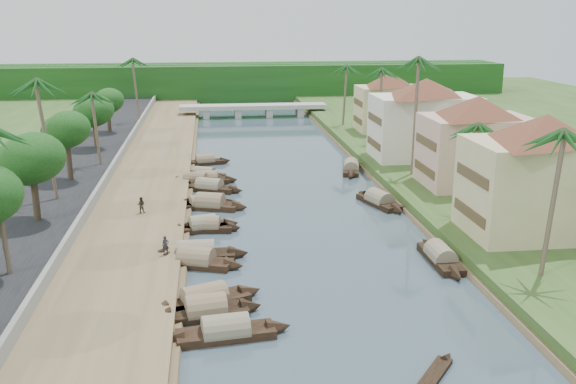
{
  "coord_description": "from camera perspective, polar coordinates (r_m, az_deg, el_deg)",
  "views": [
    {
      "loc": [
        -8.36,
        -50.96,
        19.31
      ],
      "look_at": [
        -0.8,
        10.58,
        2.0
      ],
      "focal_mm": 40.0,
      "sensor_mm": 36.0,
      "label": 1
    }
  ],
  "objects": [
    {
      "name": "palm_3",
      "position": [
        93.31,
        8.3,
        10.56
      ],
      "size": [
        3.2,
        3.2,
        11.98
      ],
      "color": "brown",
      "rests_on": "ground"
    },
    {
      "name": "sampan_13",
      "position": [
        85.57,
        -7.37,
        2.71
      ],
      "size": [
        7.16,
        2.8,
        1.96
      ],
      "rotation": [
        0.0,
        0.0,
        0.2
      ],
      "color": "black",
      "rests_on": "ground"
    },
    {
      "name": "right_bank",
      "position": [
        78.32,
        13.67,
        1.33
      ],
      "size": [
        16.0,
        180.0,
        1.2
      ],
      "primitive_type": "cube",
      "color": "#2D481D",
      "rests_on": "ground"
    },
    {
      "name": "sampan_10",
      "position": [
        75.57,
        -8.23,
        0.96
      ],
      "size": [
        7.64,
        4.08,
        2.1
      ],
      "rotation": [
        0.0,
        0.0,
        -0.35
      ],
      "color": "black",
      "rests_on": "ground"
    },
    {
      "name": "palm_5",
      "position": [
        66.21,
        -20.89,
        8.95
      ],
      "size": [
        3.2,
        3.2,
        13.25
      ],
      "color": "brown",
      "rests_on": "ground"
    },
    {
      "name": "left_bank",
      "position": [
        73.83,
        -12.7,
        0.37
      ],
      "size": [
        10.0,
        180.0,
        0.8
      ],
      "primitive_type": "cube",
      "color": "brown",
      "rests_on": "ground"
    },
    {
      "name": "palm_2",
      "position": [
        74.59,
        11.49,
        11.24
      ],
      "size": [
        3.2,
        3.2,
        14.76
      ],
      "color": "brown",
      "rests_on": "ground"
    },
    {
      "name": "palm_0",
      "position": [
        47.18,
        22.89,
        4.59
      ],
      "size": [
        3.2,
        3.2,
        11.9
      ],
      "color": "brown",
      "rests_on": "ground"
    },
    {
      "name": "sampan_1",
      "position": [
        43.21,
        -7.3,
        -10.46
      ],
      "size": [
        7.94,
        3.05,
        2.3
      ],
      "rotation": [
        0.0,
        0.0,
        0.17
      ],
      "color": "black",
      "rests_on": "ground"
    },
    {
      "name": "building_distant",
      "position": [
        103.81,
        9.0,
        7.98
      ],
      "size": [
        12.62,
        12.62,
        9.2
      ],
      "color": "beige",
      "rests_on": "right_bank"
    },
    {
      "name": "sampan_6",
      "position": [
        59.54,
        -7.59,
        -3.05
      ],
      "size": [
        7.28,
        3.45,
        2.14
      ],
      "rotation": [
        0.0,
        0.0,
        0.27
      ],
      "color": "black",
      "rests_on": "ground"
    },
    {
      "name": "canoe_0",
      "position": [
        37.16,
        12.61,
        -15.95
      ],
      "size": [
        4.81,
        5.74,
        0.88
      ],
      "rotation": [
        0.0,
        0.0,
        0.9
      ],
      "color": "black",
      "rests_on": "ground"
    },
    {
      "name": "person_far",
      "position": [
        63.07,
        -12.93,
        -1.12
      ],
      "size": [
        0.81,
        0.66,
        1.58
      ],
      "primitive_type": "imported",
      "rotation": [
        0.0,
        0.0,
        3.06
      ],
      "color": "#373426",
      "rests_on": "left_bank"
    },
    {
      "name": "building_near",
      "position": [
        57.55,
        21.6,
        1.51
      ],
      "size": [
        14.85,
        14.85,
        10.2
      ],
      "color": "beige",
      "rests_on": "right_bank"
    },
    {
      "name": "sampan_0",
      "position": [
        40.51,
        -5.55,
        -12.28
      ],
      "size": [
        8.63,
        2.7,
        2.23
      ],
      "rotation": [
        0.0,
        0.0,
        0.12
      ],
      "color": "black",
      "rests_on": "ground"
    },
    {
      "name": "retaining_wall",
      "position": [
        74.15,
        -15.97,
        0.97
      ],
      "size": [
        0.4,
        180.0,
        1.1
      ],
      "primitive_type": "cube",
      "color": "gray",
      "rests_on": "left_bank"
    },
    {
      "name": "sampan_7",
      "position": [
        66.57,
        -7.68,
        -1.04
      ],
      "size": [
        7.23,
        3.6,
        1.94
      ],
      "rotation": [
        0.0,
        0.0,
        0.32
      ],
      "color": "black",
      "rests_on": "ground"
    },
    {
      "name": "tree_3",
      "position": [
        74.47,
        -19.1,
        5.16
      ],
      "size": [
        4.67,
        4.67,
        7.53
      ],
      "color": "#403125",
      "rests_on": "ground"
    },
    {
      "name": "sampan_4",
      "position": [
        51.48,
        -8.16,
        -6.1
      ],
      "size": [
        8.13,
        4.39,
        2.27
      ],
      "rotation": [
        0.0,
        0.0,
        -0.35
      ],
      "color": "black",
      "rests_on": "ground"
    },
    {
      "name": "sampan_15",
      "position": [
        67.54,
        8.13,
        -0.8
      ],
      "size": [
        4.4,
        8.71,
        2.29
      ],
      "rotation": [
        0.0,
        0.0,
        1.89
      ],
      "color": "black",
      "rests_on": "ground"
    },
    {
      "name": "building_mid",
      "position": [
        72.09,
        16.34,
        4.44
      ],
      "size": [
        14.11,
        14.11,
        9.7
      ],
      "color": "#C9A58E",
      "rests_on": "right_bank"
    },
    {
      "name": "tree_2",
      "position": [
        60.49,
        -21.85,
        2.67
      ],
      "size": [
        5.28,
        5.28,
        7.8
      ],
      "color": "#403125",
      "rests_on": "ground"
    },
    {
      "name": "person_near",
      "position": [
        51.86,
        -10.84,
        -4.69
      ],
      "size": [
        0.66,
        0.55,
        1.55
      ],
      "primitive_type": "imported",
      "rotation": [
        0.0,
        0.0,
        0.37
      ],
      "color": "#25232A",
      "rests_on": "left_bank"
    },
    {
      "name": "sampan_11",
      "position": [
        76.16,
        -7.22,
        1.11
      ],
      "size": [
        7.51,
        2.14,
        2.15
      ],
      "rotation": [
        0.0,
        0.0,
        -0.06
      ],
      "color": "black",
      "rests_on": "ground"
    },
    {
      "name": "canoe_1",
      "position": [
        53.71,
        -7.46,
        -5.5
      ],
      "size": [
        4.54,
        1.56,
        0.72
      ],
      "rotation": [
        0.0,
        0.0,
        -0.19
      ],
      "color": "black",
      "rests_on": "ground"
    },
    {
      "name": "bridge",
      "position": [
        124.49,
        -3.11,
        7.46
      ],
      "size": [
        28.0,
        4.0,
        2.4
      ],
      "color": "#A2A298",
      "rests_on": "ground"
    },
    {
      "name": "canoe_2",
      "position": [
        72.86,
        -7.93,
        0.16
      ],
      "size": [
        5.1,
        1.68,
        0.73
      ],
      "rotation": [
        0.0,
        0.0,
        0.19
      ],
      "color": "black",
      "rests_on": "ground"
    },
    {
      "name": "tree_5",
      "position": [
        103.93,
        -15.74,
        7.71
      ],
      "size": [
        4.48,
        4.48,
        6.61
      ],
      "color": "#403125",
      "rests_on": "ground"
    },
    {
      "name": "sampan_12",
      "position": [
        78.84,
        -7.42,
        1.59
      ],
      "size": [
        6.87,
        4.57,
        1.76
      ],
      "rotation": [
        0.0,
        0.0,
        -0.5
      ],
      "color": "black",
      "rests_on": "ground"
    },
    {
      "name": "palm_6",
      "position": [
        80.86,
        -16.84,
        8.2
      ],
      "size": [
        3.2,
        3.2,
        10.15
      ],
      "color": "brown",
      "rests_on": "ground"
    },
    {
      "name": "tree_6",
      "position": [
        88.93,
        14.52,
        6.37
      ],
      "size": [
        4.56,
        4.56,
        6.55
      ],
      "color": "#403125",
      "rests_on": "ground"
    },
    {
      "name": "tree_4",
      "position": [
        91.64,
        -16.88,
        6.82
      ],
      "size": [
        4.84,
        4.84,
        7.04
      ],
      "color": "#403125",
      "rests_on": "ground"
    },
    {
      "name": "treeline",
      "position": [
        151.96,
        -3.87,
        9.78
      ],
      "size": [
        120.0,
        14.0,
        8.0
      ],
      "color": "#133E11",
      "rests_on": "ground"
    },
    {
      "name": "ground",
      "position": [
        55.13,
        2.18,
        -4.91
      ],
      "size": [
        220.0,
        220.0,
        0.0
      ],
      "primitive_type": "plane",
      "color": "#394B56",
      "rests_on": "ground"
    },
    {
      "name": "sampan_14",
      "position": [
        53.18,
        13.39,
        -5.66
      ],
      "size": [
        1.91,
        9.0,
        2.18
      ],
      "rotation": [
        0.0,
        0.0,
        1.57
      ],
      "color": "black",
      "rests_on": "ground"
    },
    {
      "name": "sampan_8",
      "position": [
        66.13,
        -6.91,
        -1.11
      ],
      "size": [
        8.25,
        4.29,
        2.46
      ],
      "rotation": [
        0.0,
        0.0,
        -0.31
      ],
      "color": "black",
      "rests_on": "ground"
    },
    {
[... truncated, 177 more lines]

